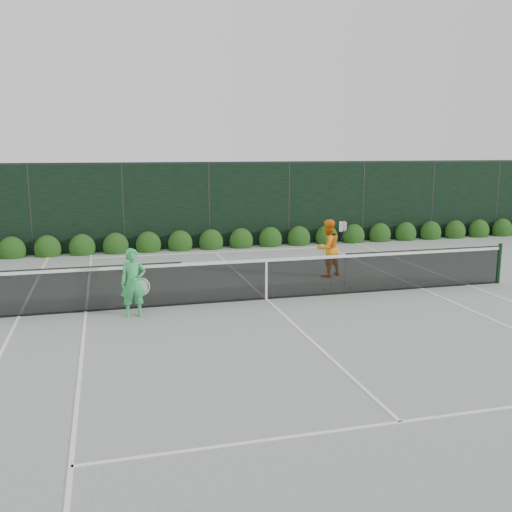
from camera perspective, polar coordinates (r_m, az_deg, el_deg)
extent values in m
plane|color=gray|center=(13.57, 1.03, -4.35)|extent=(80.00, 80.00, 0.00)
cylinder|color=#113418|center=(16.36, 23.13, -0.69)|extent=(0.10, 0.10, 1.07)
cube|color=black|center=(12.96, -17.15, -3.23)|extent=(4.40, 0.01, 1.02)
cube|color=black|center=(13.45, 1.03, -2.37)|extent=(4.00, 0.01, 0.96)
cube|color=black|center=(15.12, 16.53, -1.24)|extent=(4.40, 0.01, 1.02)
cube|color=white|center=(13.35, 1.04, -0.43)|extent=(12.80, 0.03, 0.07)
cube|color=black|center=(13.56, 1.03, -4.27)|extent=(12.80, 0.02, 0.04)
cube|color=white|center=(13.45, 1.03, -2.47)|extent=(0.05, 0.03, 0.91)
imported|color=green|center=(12.32, -12.17, -2.63)|extent=(0.54, 0.35, 1.47)
torus|color=silver|center=(12.46, -11.25, -3.03)|extent=(0.30, 0.06, 0.30)
cylinder|color=black|center=(12.52, -11.21, -4.09)|extent=(0.10, 0.03, 0.30)
imported|color=orange|center=(15.95, 7.18, 0.79)|extent=(0.94, 0.85, 1.60)
torus|color=black|center=(15.81, 8.68, 2.95)|extent=(0.28, 0.16, 0.30)
cylinder|color=black|center=(15.84, 8.66, 2.09)|extent=(0.10, 0.03, 0.30)
cube|color=white|center=(13.21, -22.62, -5.58)|extent=(0.06, 23.77, 0.01)
cube|color=white|center=(15.93, 20.39, -2.73)|extent=(0.06, 23.77, 0.01)
cube|color=white|center=(13.09, -16.65, -5.35)|extent=(0.06, 23.77, 0.01)
cube|color=white|center=(15.19, 16.15, -3.11)|extent=(0.06, 23.77, 0.01)
cube|color=white|center=(24.99, -6.48, 2.56)|extent=(11.03, 0.06, 0.01)
cube|color=white|center=(19.65, -4.10, 0.38)|extent=(8.23, 0.06, 0.01)
cube|color=white|center=(7.99, 14.25, -15.80)|extent=(8.23, 0.06, 0.01)
cube|color=white|center=(13.56, 1.03, -4.32)|extent=(0.06, 12.80, 0.01)
cube|color=black|center=(20.51, -4.74, 5.02)|extent=(32.00, 0.06, 3.00)
cube|color=#262826|center=(20.42, -4.81, 9.30)|extent=(32.00, 0.06, 0.06)
cylinder|color=#262826|center=(20.34, -21.67, 4.25)|extent=(0.08, 0.08, 3.00)
cylinder|color=#262826|center=(20.20, -13.17, 4.69)|extent=(0.08, 0.08, 3.00)
cylinder|color=#262826|center=(20.51, -4.74, 5.02)|extent=(0.08, 0.08, 3.00)
cylinder|color=#262826|center=(21.25, 3.28, 5.24)|extent=(0.08, 0.08, 3.00)
cylinder|color=#262826|center=(22.36, 10.63, 5.34)|extent=(0.08, 0.08, 3.00)
cylinder|color=#262826|center=(23.81, 17.19, 5.37)|extent=(0.08, 0.08, 3.00)
cylinder|color=#262826|center=(25.52, 22.94, 5.33)|extent=(0.08, 0.08, 3.00)
ellipsoid|color=#113A10|center=(20.24, -23.21, 0.49)|extent=(0.86, 0.65, 0.94)
ellipsoid|color=#113A10|center=(20.10, -20.12, 0.64)|extent=(0.86, 0.65, 0.94)
ellipsoid|color=#113A10|center=(20.03, -16.99, 0.80)|extent=(0.86, 0.65, 0.94)
ellipsoid|color=#113A10|center=(20.02, -13.84, 0.95)|extent=(0.86, 0.65, 0.94)
ellipsoid|color=#113A10|center=(20.06, -10.70, 1.10)|extent=(0.86, 0.65, 0.94)
ellipsoid|color=#113A10|center=(20.17, -7.59, 1.24)|extent=(0.86, 0.65, 0.94)
ellipsoid|color=#113A10|center=(20.34, -4.51, 1.38)|extent=(0.86, 0.65, 0.94)
ellipsoid|color=#113A10|center=(20.56, -1.50, 1.51)|extent=(0.86, 0.65, 0.94)
ellipsoid|color=#113A10|center=(20.84, 1.45, 1.64)|extent=(0.86, 0.65, 0.94)
ellipsoid|color=#113A10|center=(21.17, 4.31, 1.75)|extent=(0.86, 0.65, 0.94)
ellipsoid|color=#113A10|center=(21.56, 7.07, 1.86)|extent=(0.86, 0.65, 0.94)
ellipsoid|color=#113A10|center=(21.99, 9.73, 1.96)|extent=(0.86, 0.65, 0.94)
ellipsoid|color=#113A10|center=(22.47, 12.29, 2.06)|extent=(0.86, 0.65, 0.94)
ellipsoid|color=#113A10|center=(22.99, 14.73, 2.14)|extent=(0.86, 0.65, 0.94)
ellipsoid|color=#113A10|center=(23.55, 17.06, 2.22)|extent=(0.86, 0.65, 0.94)
ellipsoid|color=#113A10|center=(24.15, 19.28, 2.29)|extent=(0.86, 0.65, 0.94)
ellipsoid|color=#113A10|center=(24.78, 21.39, 2.35)|extent=(0.86, 0.65, 0.94)
ellipsoid|color=#113A10|center=(25.44, 23.39, 2.41)|extent=(0.86, 0.65, 0.94)
sphere|color=#D8F736|center=(14.71, 9.43, -3.16)|extent=(0.07, 0.07, 0.07)
sphere|color=#D8F736|center=(14.93, 7.55, -2.90)|extent=(0.07, 0.07, 0.07)
sphere|color=#D8F736|center=(14.47, 6.81, -3.32)|extent=(0.07, 0.07, 0.07)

